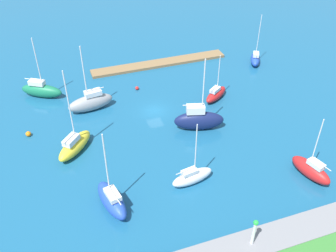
{
  "coord_description": "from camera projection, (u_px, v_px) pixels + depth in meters",
  "views": [
    {
      "loc": [
        15.24,
        49.92,
        35.74
      ],
      "look_at": [
        0.0,
        6.64,
        1.5
      ],
      "focal_mm": 40.17,
      "sensor_mm": 36.0,
      "label": 1
    }
  ],
  "objects": [
    {
      "name": "water",
      "position": [
        155.0,
        111.0,
        63.17
      ],
      "size": [
        160.0,
        160.0,
        0.0
      ],
      "primitive_type": "plane",
      "color": "#19567F",
      "rests_on": "ground"
    },
    {
      "name": "pier_dock",
      "position": [
        159.0,
        63.0,
        76.44
      ],
      "size": [
        27.83,
        2.97,
        0.52
      ],
      "primitive_type": "cube",
      "color": "olive",
      "rests_on": "ground"
    },
    {
      "name": "breakwater",
      "position": [
        237.0,
        251.0,
        40.72
      ],
      "size": [
        72.33,
        3.63,
        1.08
      ],
      "primitive_type": "cube",
      "color": "gray",
      "rests_on": "ground"
    },
    {
      "name": "harbor_beacon",
      "position": [
        254.0,
        231.0,
        39.56
      ],
      "size": [
        0.56,
        0.56,
        3.73
      ],
      "color": "silver",
      "rests_on": "breakwater"
    },
    {
      "name": "sailboat_blue_outer_mooring",
      "position": [
        255.0,
        59.0,
        76.31
      ],
      "size": [
        4.25,
        5.51,
        10.15
      ],
      "rotation": [
        0.0,
        0.0,
        4.19
      ],
      "color": "#2347B2",
      "rests_on": "water"
    },
    {
      "name": "sailboat_red_east_end",
      "position": [
        216.0,
        94.0,
        65.59
      ],
      "size": [
        5.79,
        4.72,
        8.28
      ],
      "rotation": [
        0.0,
        0.0,
        3.74
      ],
      "color": "red",
      "rests_on": "water"
    },
    {
      "name": "sailboat_white_far_north",
      "position": [
        192.0,
        177.0,
        49.13
      ],
      "size": [
        6.09,
        2.63,
        9.44
      ],
      "rotation": [
        0.0,
        0.0,
        3.3
      ],
      "color": "white",
      "rests_on": "water"
    },
    {
      "name": "sailboat_gray_west_end",
      "position": [
        91.0,
        102.0,
        62.63
      ],
      "size": [
        7.9,
        3.46,
        11.62
      ],
      "rotation": [
        0.0,
        0.0,
        0.15
      ],
      "color": "gray",
      "rests_on": "water"
    },
    {
      "name": "sailboat_yellow_far_south",
      "position": [
        75.0,
        145.0,
        54.08
      ],
      "size": [
        6.5,
        6.86,
        13.03
      ],
      "rotation": [
        0.0,
        0.0,
        3.98
      ],
      "color": "yellow",
      "rests_on": "water"
    },
    {
      "name": "sailboat_green_by_breakwater",
      "position": [
        41.0,
        90.0,
        66.02
      ],
      "size": [
        7.55,
        5.76,
        11.12
      ],
      "rotation": [
        0.0,
        0.0,
        2.6
      ],
      "color": "#19724C",
      "rests_on": "water"
    },
    {
      "name": "sailboat_navy_near_pier",
      "position": [
        199.0,
        120.0,
        58.17
      ],
      "size": [
        8.08,
        4.36,
        12.1
      ],
      "rotation": [
        0.0,
        0.0,
        2.86
      ],
      "color": "#141E4C",
      "rests_on": "water"
    },
    {
      "name": "sailboat_blue_off_beacon",
      "position": [
        112.0,
        200.0,
        45.56
      ],
      "size": [
        3.63,
        7.07,
        11.16
      ],
      "rotation": [
        0.0,
        0.0,
        4.92
      ],
      "color": "#2347B2",
      "rests_on": "water"
    },
    {
      "name": "sailboat_red_along_channel",
      "position": [
        311.0,
        170.0,
        49.94
      ],
      "size": [
        3.46,
        6.39,
        9.25
      ],
      "rotation": [
        0.0,
        0.0,
        4.96
      ],
      "color": "red",
      "rests_on": "water"
    },
    {
      "name": "mooring_buoy_red",
      "position": [
        137.0,
        88.0,
        68.49
      ],
      "size": [
        0.65,
        0.65,
        0.65
      ],
      "primitive_type": "sphere",
      "color": "red",
      "rests_on": "water"
    },
    {
      "name": "mooring_buoy_orange",
      "position": [
        28.0,
        134.0,
        57.46
      ],
      "size": [
        0.81,
        0.81,
        0.81
      ],
      "primitive_type": "sphere",
      "color": "orange",
      "rests_on": "water"
    }
  ]
}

